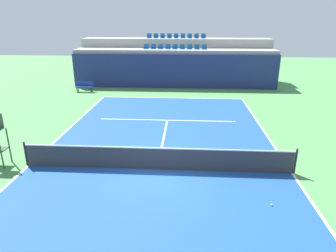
# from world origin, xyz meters

# --- Properties ---
(ground_plane) EXTENTS (80.00, 80.00, 0.00)m
(ground_plane) POSITION_xyz_m (0.00, 0.00, 0.00)
(ground_plane) COLOR #4C8C4C
(court_surface) EXTENTS (11.00, 24.00, 0.01)m
(court_surface) POSITION_xyz_m (0.00, 0.00, 0.01)
(court_surface) COLOR #1E4C99
(court_surface) RESTS_ON ground_plane
(baseline_far) EXTENTS (11.00, 0.10, 0.00)m
(baseline_far) POSITION_xyz_m (0.00, 11.95, 0.01)
(baseline_far) COLOR white
(baseline_far) RESTS_ON court_surface
(sideline_left) EXTENTS (0.10, 24.00, 0.00)m
(sideline_left) POSITION_xyz_m (-5.45, 0.00, 0.01)
(sideline_left) COLOR white
(sideline_left) RESTS_ON court_surface
(sideline_right) EXTENTS (0.10, 24.00, 0.00)m
(sideline_right) POSITION_xyz_m (5.45, 0.00, 0.01)
(sideline_right) COLOR white
(sideline_right) RESTS_ON court_surface
(service_line_far) EXTENTS (8.26, 0.10, 0.00)m
(service_line_far) POSITION_xyz_m (0.00, 6.40, 0.01)
(service_line_far) COLOR white
(service_line_far) RESTS_ON court_surface
(centre_service_line) EXTENTS (0.10, 6.40, 0.00)m
(centre_service_line) POSITION_xyz_m (0.00, 3.20, 0.01)
(centre_service_line) COLOR white
(centre_service_line) RESTS_ON court_surface
(back_wall) EXTENTS (18.13, 0.30, 2.98)m
(back_wall) POSITION_xyz_m (0.00, 15.64, 1.49)
(back_wall) COLOR navy
(back_wall) RESTS_ON ground_plane
(stands_tier_lower) EXTENTS (18.13, 2.40, 3.28)m
(stands_tier_lower) POSITION_xyz_m (0.00, 16.99, 1.64)
(stands_tier_lower) COLOR #9E9E99
(stands_tier_lower) RESTS_ON ground_plane
(stands_tier_upper) EXTENTS (18.13, 2.40, 4.10)m
(stands_tier_upper) POSITION_xyz_m (0.00, 19.39, 2.05)
(stands_tier_upper) COLOR #9E9E99
(stands_tier_upper) RESTS_ON ground_plane
(seating_row_lower) EXTENTS (5.73, 0.44, 0.44)m
(seating_row_lower) POSITION_xyz_m (-0.00, 17.08, 3.40)
(seating_row_lower) COLOR #145193
(seating_row_lower) RESTS_ON stands_tier_lower
(seating_row_upper) EXTENTS (5.73, 0.44, 0.44)m
(seating_row_upper) POSITION_xyz_m (-0.00, 19.48, 4.22)
(seating_row_upper) COLOR #145193
(seating_row_upper) RESTS_ON stands_tier_upper
(tennis_net) EXTENTS (11.08, 0.08, 1.07)m
(tennis_net) POSITION_xyz_m (0.00, 0.00, 0.51)
(tennis_net) COLOR black
(tennis_net) RESTS_ON court_surface
(player_bench) EXTENTS (1.50, 0.40, 0.85)m
(player_bench) POSITION_xyz_m (-7.52, 13.62, 0.51)
(player_bench) COLOR navy
(player_bench) RESTS_ON ground_plane
(tennis_ball_0) EXTENTS (0.07, 0.07, 0.07)m
(tennis_ball_0) POSITION_xyz_m (4.03, -2.32, 0.04)
(tennis_ball_0) COLOR #CCE033
(tennis_ball_0) RESTS_ON court_surface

